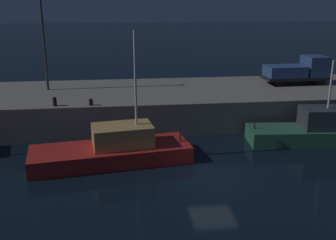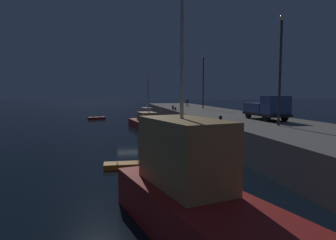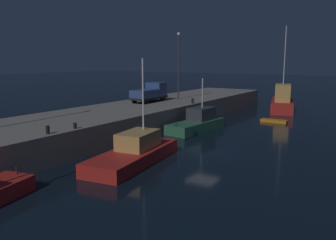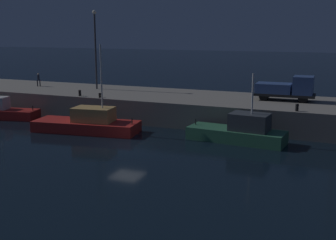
{
  "view_description": "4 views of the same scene",
  "coord_description": "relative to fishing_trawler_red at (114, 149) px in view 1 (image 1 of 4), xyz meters",
  "views": [
    {
      "loc": [
        -5.0,
        -19.7,
        9.51
      ],
      "look_at": [
        -2.1,
        3.94,
        2.26
      ],
      "focal_mm": 42.25,
      "sensor_mm": 36.0,
      "label": 1
    },
    {
      "loc": [
        38.14,
        -2.14,
        5.15
      ],
      "look_at": [
        -0.02,
        5.2,
        1.57
      ],
      "focal_mm": 32.54,
      "sensor_mm": 36.0,
      "label": 2
    },
    {
      "loc": [
        -26.11,
        -13.15,
        7.77
      ],
      "look_at": [
        0.46,
        3.84,
        2.34
      ],
      "focal_mm": 37.63,
      "sensor_mm": 36.0,
      "label": 3
    },
    {
      "loc": [
        15.89,
        -29.37,
        9.1
      ],
      "look_at": [
        2.21,
        3.33,
        1.67
      ],
      "focal_mm": 45.96,
      "sensor_mm": 36.0,
      "label": 4
    }
  ],
  "objects": [
    {
      "name": "ground_plane",
      "position": [
        5.54,
        -3.02,
        -0.8
      ],
      "size": [
        320.0,
        320.0,
        0.0
      ],
      "primitive_type": "plane",
      "color": "black"
    },
    {
      "name": "pier_quay",
      "position": [
        5.54,
        9.12,
        0.4
      ],
      "size": [
        71.49,
        9.91,
        2.39
      ],
      "color": "gray",
      "rests_on": "ground"
    },
    {
      "name": "fishing_trawler_red",
      "position": [
        0.0,
        0.0,
        0.0
      ],
      "size": [
        9.94,
        4.47,
        7.88
      ],
      "color": "red",
      "rests_on": "ground"
    },
    {
      "name": "fishing_boat_white",
      "position": [
        13.59,
        1.78,
        0.09
      ],
      "size": [
        8.26,
        3.34,
        5.74
      ],
      "color": "#2D6647",
      "rests_on": "ground"
    },
    {
      "name": "lamp_post_west",
      "position": [
        -5.42,
        10.28,
        6.73
      ],
      "size": [
        0.44,
        0.44,
        8.9
      ],
      "color": "#38383D",
      "rests_on": "pier_quay"
    },
    {
      "name": "utility_truck",
      "position": [
        16.19,
        10.07,
        2.77
      ],
      "size": [
        5.77,
        2.31,
        2.42
      ],
      "color": "black",
      "rests_on": "pier_quay"
    },
    {
      "name": "bollard_west",
      "position": [
        -4.07,
        4.83,
        1.9
      ],
      "size": [
        0.28,
        0.28,
        0.61
      ],
      "primitive_type": "cylinder",
      "color": "black",
      "rests_on": "pier_quay"
    },
    {
      "name": "bollard_central",
      "position": [
        -1.56,
        4.7,
        1.82
      ],
      "size": [
        0.28,
        0.28,
        0.46
      ],
      "primitive_type": "cylinder",
      "color": "black",
      "rests_on": "pier_quay"
    }
  ]
}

